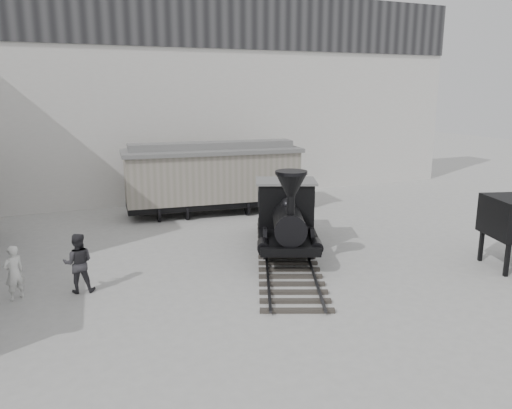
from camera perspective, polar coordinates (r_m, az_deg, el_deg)
name	(u,v)px	position (r m, az deg, el deg)	size (l,w,h in m)	color
ground	(311,294)	(15.11, 6.29, -10.12)	(90.00, 90.00, 0.00)	#9E9E9B
north_wall	(177,96)	(27.90, -9.01, 12.13)	(34.00, 2.51, 11.00)	silver
locomotive	(286,220)	(18.37, 3.44, -1.78)	(5.55, 9.46, 3.32)	#28241F
boxcar	(213,176)	(24.19, -4.97, 3.24)	(8.72, 3.55, 3.47)	black
visitor_a	(14,273)	(15.94, -25.93, -7.03)	(0.59, 0.39, 1.62)	silver
visitor_b	(78,263)	(15.77, -19.65, -6.31)	(0.88, 0.68, 1.81)	#2E2D31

